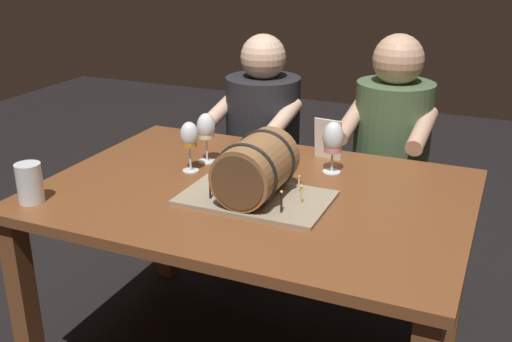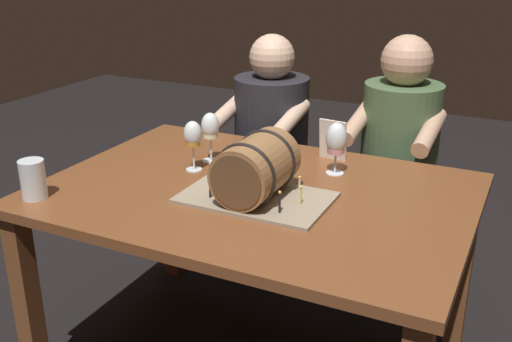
# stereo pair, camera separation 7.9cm
# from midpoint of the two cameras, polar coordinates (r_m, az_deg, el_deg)

# --- Properties ---
(dining_table) EXTENTS (1.45, 1.03, 0.74)m
(dining_table) POSITION_cam_midpoint_polar(r_m,az_deg,el_deg) (2.12, 1.01, -4.09)
(dining_table) COLOR brown
(dining_table) RESTS_ON ground
(barrel_cake) EXTENTS (0.48, 0.30, 0.22)m
(barrel_cake) POSITION_cam_midpoint_polar(r_m,az_deg,el_deg) (1.96, 1.15, -0.04)
(barrel_cake) COLOR gray
(barrel_cake) RESTS_ON dining_table
(wine_glass_white) EXTENTS (0.07, 0.07, 0.19)m
(wine_glass_white) POSITION_cam_midpoint_polar(r_m,az_deg,el_deg) (2.30, -3.35, 4.04)
(wine_glass_white) COLOR white
(wine_glass_white) RESTS_ON dining_table
(wine_glass_rose) EXTENTS (0.08, 0.08, 0.19)m
(wine_glass_rose) POSITION_cam_midpoint_polar(r_m,az_deg,el_deg) (2.20, 8.61, 2.82)
(wine_glass_rose) COLOR white
(wine_glass_rose) RESTS_ON dining_table
(wine_glass_amber) EXTENTS (0.07, 0.07, 0.19)m
(wine_glass_amber) POSITION_cam_midpoint_polar(r_m,az_deg,el_deg) (2.21, -4.97, 3.28)
(wine_glass_amber) COLOR white
(wine_glass_amber) RESTS_ON dining_table
(beer_pint) EXTENTS (0.08, 0.08, 0.13)m
(beer_pint) POSITION_cam_midpoint_polar(r_m,az_deg,el_deg) (2.10, -19.28, -0.81)
(beer_pint) COLOR white
(beer_pint) RESTS_ON dining_table
(menu_card) EXTENTS (0.11, 0.03, 0.16)m
(menu_card) POSITION_cam_midpoint_polar(r_m,az_deg,el_deg) (2.35, 8.20, 2.91)
(menu_card) COLOR silver
(menu_card) RESTS_ON dining_table
(person_seated_left) EXTENTS (0.40, 0.48, 1.14)m
(person_seated_left) POSITION_cam_midpoint_polar(r_m,az_deg,el_deg) (2.95, 2.17, 1.07)
(person_seated_left) COLOR black
(person_seated_left) RESTS_ON ground
(person_seated_right) EXTENTS (0.38, 0.47, 1.18)m
(person_seated_right) POSITION_cam_midpoint_polar(r_m,az_deg,el_deg) (2.77, 13.87, -0.66)
(person_seated_right) COLOR #2A3A24
(person_seated_right) RESTS_ON ground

